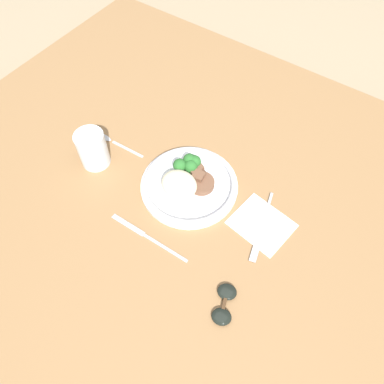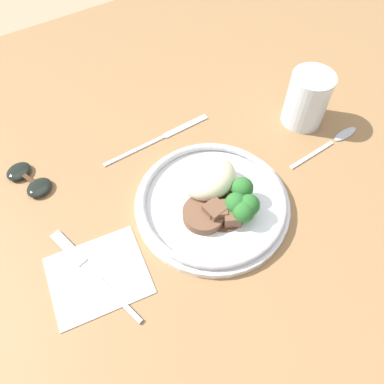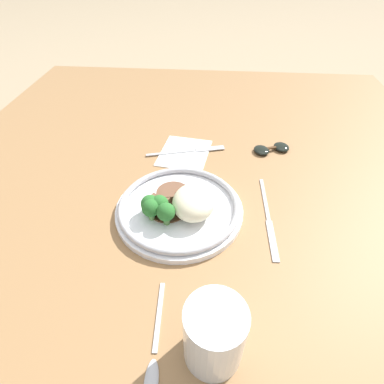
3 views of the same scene
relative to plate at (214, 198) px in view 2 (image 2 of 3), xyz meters
name	(u,v)px [view 2 (image 2 of 3)]	position (x,y,z in m)	size (l,w,h in m)	color
ground_plane	(189,211)	(-0.03, 0.03, -0.05)	(8.00, 8.00, 0.00)	#998466
dining_table	(189,206)	(-0.03, 0.03, -0.03)	(1.50, 1.24, 0.03)	olive
napkin	(98,275)	(-0.21, -0.01, -0.02)	(0.15, 0.13, 0.00)	white
plate	(214,198)	(0.00, 0.00, 0.00)	(0.25, 0.25, 0.06)	white
juice_glass	(306,101)	(0.25, 0.07, 0.03)	(0.08, 0.08, 0.10)	orange
fork	(86,266)	(-0.22, 0.01, -0.02)	(0.06, 0.19, 0.00)	#B7B7BC
knife	(162,138)	(0.00, 0.17, -0.02)	(0.22, 0.01, 0.00)	#B7B7BC
spoon	(337,139)	(0.27, 0.00, -0.02)	(0.16, 0.02, 0.01)	#B7B7BC
sunglasses	(29,179)	(-0.23, 0.20, -0.01)	(0.07, 0.10, 0.01)	black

